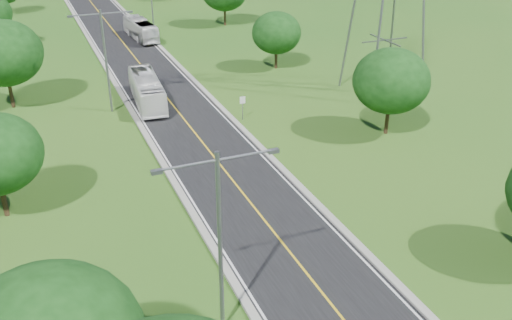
% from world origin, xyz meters
% --- Properties ---
extents(ground, '(260.00, 260.00, 0.00)m').
position_xyz_m(ground, '(0.00, 60.00, 0.00)').
color(ground, '#225718').
rests_on(ground, ground).
extents(road, '(8.00, 150.00, 0.06)m').
position_xyz_m(road, '(0.00, 66.00, 0.03)').
color(road, black).
rests_on(road, ground).
extents(curb_left, '(0.50, 150.00, 0.22)m').
position_xyz_m(curb_left, '(-4.25, 66.00, 0.11)').
color(curb_left, gray).
rests_on(curb_left, ground).
extents(curb_right, '(0.50, 150.00, 0.22)m').
position_xyz_m(curb_right, '(4.25, 66.00, 0.11)').
color(curb_right, gray).
rests_on(curb_right, ground).
extents(speed_limit_sign, '(0.55, 0.09, 2.40)m').
position_xyz_m(speed_limit_sign, '(5.20, 37.98, 1.60)').
color(speed_limit_sign, slate).
rests_on(speed_limit_sign, ground).
extents(streetlight_near_left, '(5.90, 0.25, 10.00)m').
position_xyz_m(streetlight_near_left, '(-6.00, 12.00, 5.94)').
color(streetlight_near_left, slate).
rests_on(streetlight_near_left, ground).
extents(streetlight_mid_left, '(5.90, 0.25, 10.00)m').
position_xyz_m(streetlight_mid_left, '(-6.00, 45.00, 5.94)').
color(streetlight_mid_left, slate).
rests_on(streetlight_mid_left, ground).
extents(tree_lc, '(7.56, 7.56, 8.79)m').
position_xyz_m(tree_lc, '(-15.00, 50.00, 5.58)').
color(tree_lc, black).
rests_on(tree_lc, ground).
extents(tree_rb, '(6.72, 6.72, 7.82)m').
position_xyz_m(tree_rb, '(16.00, 30.00, 4.95)').
color(tree_rb, black).
rests_on(tree_rb, ground).
extents(tree_rc, '(5.88, 5.88, 6.84)m').
position_xyz_m(tree_rc, '(15.00, 52.00, 4.33)').
color(tree_rc, black).
rests_on(tree_rc, ground).
extents(bus_outbound, '(3.18, 10.23, 2.80)m').
position_xyz_m(bus_outbound, '(2.83, 72.16, 1.46)').
color(bus_outbound, silver).
rests_on(bus_outbound, road).
extents(bus_inbound, '(3.29, 10.70, 2.93)m').
position_xyz_m(bus_inbound, '(-2.22, 45.68, 1.53)').
color(bus_inbound, white).
rests_on(bus_inbound, road).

